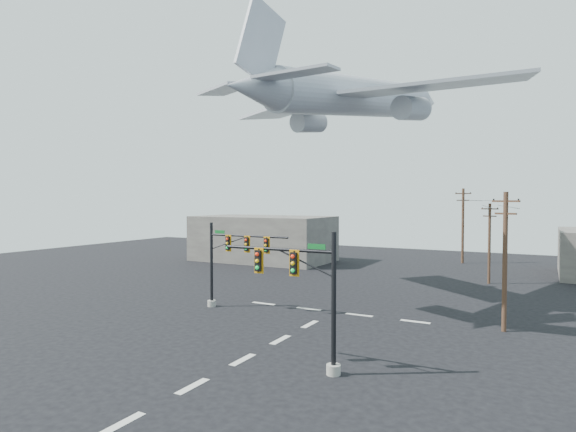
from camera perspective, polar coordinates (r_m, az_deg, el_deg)
The scene contains 10 objects.
ground at distance 26.00m, azimuth -5.39°, elevation -16.61°, with size 120.00×120.00×0.00m, color black.
lane_markings at distance 30.38m, azimuth 0.36°, elevation -13.82°, with size 14.00×21.20×0.01m.
signal_mast_near at distance 23.49m, azimuth 2.41°, elevation -9.46°, with size 6.40×0.74×6.77m.
signal_mast_far at distance 36.61m, azimuth -6.97°, elevation -5.21°, with size 7.03×0.72×6.51m.
utility_pole_a at distance 33.02m, azimuth 24.32°, elevation -4.64°, with size 1.67×0.76×8.76m.
utility_pole_b at distance 51.09m, azimuth 22.76°, elevation -2.84°, with size 1.60×0.27×7.88m.
utility_pole_c at distance 66.16m, azimuth 20.01°, elevation -0.91°, with size 1.95×0.63×9.69m.
power_lines at distance 49.49m, azimuth 22.25°, elevation 1.41°, with size 8.93×32.67×0.46m.
airliner at distance 41.66m, azimuth 8.27°, elevation 13.73°, with size 27.38×29.35×7.71m.
building_left at distance 65.13m, azimuth -2.98°, elevation -2.66°, with size 18.00×10.00×6.00m, color slate.
Camera 1 is at (13.68, -20.49, 8.29)m, focal length 30.00 mm.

